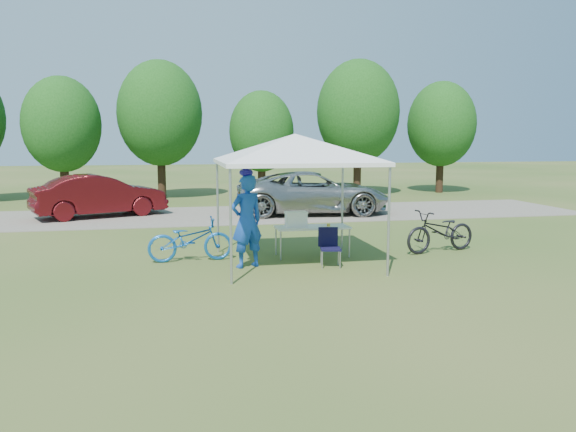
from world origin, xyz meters
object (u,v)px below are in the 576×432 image
Objects in this scene: bike_blue at (190,240)px; bike_dark at (441,231)px; folding_table at (312,228)px; cooler at (296,219)px; folding_chair at (329,244)px; sedan at (99,196)px; minivan at (313,193)px; cyclist at (247,221)px.

bike_blue is 5.76m from bike_dark.
folding_table is 3.48× the size of cooler.
folding_chair is 0.18× the size of sedan.
minivan is at bearing 176.19° from bike_dark.
sedan is at bearing 16.81° from bike_blue.
bike_blue is at bearing 152.57° from minivan.
folding_chair is at bearing -65.38° from cooler.
cyclist is at bearing -146.44° from cooler.
cooler is at bearing -93.38° from bike_blue.
cooler is 0.25× the size of cyclist.
bike_dark is (3.42, -0.16, -0.35)m from cooler.
cyclist is 1.01× the size of bike_dark.
cooler is 0.11× the size of sedan.
cooler is at bearing -106.52° from bike_dark.
sedan is at bearing 89.42° from minivan.
bike_blue is at bearing 170.60° from folding_chair.
folding_table is 0.43m from cooler.
sedan is at bearing 125.36° from folding_table.
sedan is (-8.55, 7.91, 0.24)m from bike_dark.
folding_table is at bearing 106.91° from folding_chair.
sedan is at bearing -87.00° from cyclist.
sedan reaches higher than folding_table.
bike_dark is at bearing 27.90° from folding_chair.
bike_dark is (2.94, 0.88, 0.03)m from folding_chair.
cooler is at bearing 125.81° from folding_chair.
cyclist is at bearing -176.90° from folding_chair.
bike_blue is (-2.33, 0.01, -0.38)m from cooler.
bike_blue is (-2.71, 0.01, -0.16)m from folding_table.
cooler is (-0.37, 0.00, 0.22)m from folding_table.
bike_blue is at bearing 179.66° from cooler.
folding_chair is 0.42× the size of bike_dark.
folding_table is 0.92× the size of bike_blue.
bike_blue is 0.34× the size of minivan.
cyclist is (-1.69, 0.24, 0.49)m from folding_chair.
folding_chair is 1.69× the size of cooler.
cyclist is at bearing -129.05° from bike_blue.
folding_table is 0.87× the size of bike_dark.
minivan reaches higher than bike_dark.
cooler is 2.36m from bike_blue.
folding_table is 2.71m from bike_blue.
cooler is 1.46m from cyclist.
bike_dark reaches higher than bike_blue.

